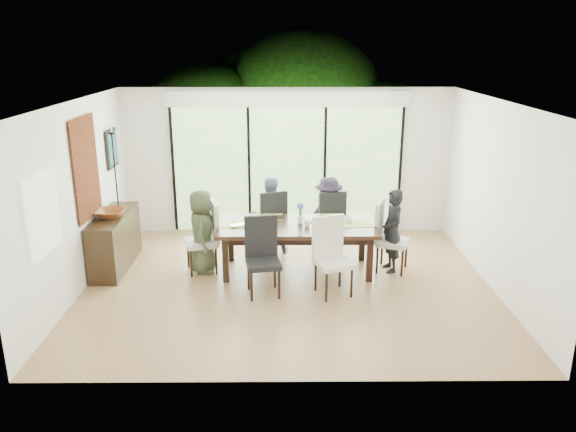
{
  "coord_description": "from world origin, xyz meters",
  "views": [
    {
      "loc": [
        -0.07,
        -7.7,
        3.49
      ],
      "look_at": [
        0.0,
        0.25,
        1.0
      ],
      "focal_mm": 35.0,
      "sensor_mm": 36.0,
      "label": 1
    }
  ],
  "objects_px": {
    "person_left_end": "(202,231)",
    "person_far_left": "(269,215)",
    "chair_near_right": "(334,257)",
    "person_far_right": "(328,215)",
    "cup_a": "(252,219)",
    "chair_far_left": "(270,220)",
    "cup_c": "(348,219)",
    "chair_left_end": "(201,237)",
    "cup_b": "(307,224)",
    "vase": "(300,220)",
    "bowl": "(110,213)",
    "table_top": "(297,226)",
    "person_right_end": "(392,231)",
    "chair_right_end": "(393,237)",
    "chair_far_right": "(328,220)",
    "laptop": "(242,226)",
    "chair_near_left": "(263,258)",
    "sideboard": "(115,241)"
  },
  "relations": [
    {
      "from": "chair_left_end",
      "to": "chair_far_right",
      "type": "relative_size",
      "value": 1.0
    },
    {
      "from": "chair_near_right",
      "to": "chair_right_end",
      "type": "bearing_deg",
      "value": 21.38
    },
    {
      "from": "chair_left_end",
      "to": "cup_a",
      "type": "relative_size",
      "value": 8.87
    },
    {
      "from": "chair_far_left",
      "to": "cup_c",
      "type": "distance_m",
      "value": 1.48
    },
    {
      "from": "chair_left_end",
      "to": "person_right_end",
      "type": "height_order",
      "value": "person_right_end"
    },
    {
      "from": "cup_a",
      "to": "cup_b",
      "type": "xyz_separation_m",
      "value": [
        0.85,
        -0.25,
        -0.0
      ]
    },
    {
      "from": "chair_right_end",
      "to": "person_left_end",
      "type": "relative_size",
      "value": 0.85
    },
    {
      "from": "person_left_end",
      "to": "person_far_left",
      "type": "xyz_separation_m",
      "value": [
        1.03,
        0.83,
        0.0
      ]
    },
    {
      "from": "chair_near_right",
      "to": "person_far_right",
      "type": "bearing_deg",
      "value": 68.68
    },
    {
      "from": "chair_right_end",
      "to": "person_far_right",
      "type": "xyz_separation_m",
      "value": [
        -0.95,
        0.83,
        0.1
      ]
    },
    {
      "from": "chair_left_end",
      "to": "person_far_right",
      "type": "distance_m",
      "value": 2.21
    },
    {
      "from": "chair_left_end",
      "to": "chair_far_right",
      "type": "xyz_separation_m",
      "value": [
        2.05,
        0.85,
        0.0
      ]
    },
    {
      "from": "chair_left_end",
      "to": "cup_b",
      "type": "height_order",
      "value": "chair_left_end"
    },
    {
      "from": "chair_left_end",
      "to": "chair_right_end",
      "type": "distance_m",
      "value": 3.0
    },
    {
      "from": "chair_far_right",
      "to": "cup_a",
      "type": "xyz_separation_m",
      "value": [
        -1.25,
        -0.7,
        0.25
      ]
    },
    {
      "from": "chair_left_end",
      "to": "bowl",
      "type": "xyz_separation_m",
      "value": [
        -1.4,
        0.09,
        0.37
      ]
    },
    {
      "from": "laptop",
      "to": "cup_b",
      "type": "xyz_separation_m",
      "value": [
        1.0,
        0.0,
        0.03
      ]
    },
    {
      "from": "chair_right_end",
      "to": "chair_far_right",
      "type": "xyz_separation_m",
      "value": [
        -0.95,
        0.85,
        0.0
      ]
    },
    {
      "from": "person_right_end",
      "to": "cup_a",
      "type": "height_order",
      "value": "person_right_end"
    },
    {
      "from": "cup_b",
      "to": "person_right_end",
      "type": "bearing_deg",
      "value": 4.3
    },
    {
      "from": "chair_far_left",
      "to": "cup_c",
      "type": "height_order",
      "value": "chair_far_left"
    },
    {
      "from": "person_far_right",
      "to": "cup_c",
      "type": "relative_size",
      "value": 10.4
    },
    {
      "from": "chair_far_left",
      "to": "chair_near_right",
      "type": "height_order",
      "value": "same"
    },
    {
      "from": "chair_left_end",
      "to": "chair_near_left",
      "type": "distance_m",
      "value": 1.33
    },
    {
      "from": "table_top",
      "to": "person_right_end",
      "type": "bearing_deg",
      "value": 0.0
    },
    {
      "from": "chair_right_end",
      "to": "person_left_end",
      "type": "height_order",
      "value": "person_left_end"
    },
    {
      "from": "chair_near_right",
      "to": "cup_b",
      "type": "height_order",
      "value": "chair_near_right"
    },
    {
      "from": "chair_right_end",
      "to": "person_right_end",
      "type": "distance_m",
      "value": 0.1
    },
    {
      "from": "table_top",
      "to": "vase",
      "type": "bearing_deg",
      "value": 45.0
    },
    {
      "from": "chair_far_right",
      "to": "person_far_right",
      "type": "distance_m",
      "value": 0.1
    },
    {
      "from": "chair_near_right",
      "to": "person_far_left",
      "type": "distance_m",
      "value": 1.95
    },
    {
      "from": "chair_far_left",
      "to": "bowl",
      "type": "relative_size",
      "value": 2.43
    },
    {
      "from": "cup_a",
      "to": "chair_far_left",
      "type": "bearing_deg",
      "value": 70.35
    },
    {
      "from": "chair_far_right",
      "to": "cup_c",
      "type": "height_order",
      "value": "chair_far_right"
    },
    {
      "from": "person_right_end",
      "to": "cup_c",
      "type": "distance_m",
      "value": 0.7
    },
    {
      "from": "person_far_left",
      "to": "vase",
      "type": "height_order",
      "value": "person_far_left"
    },
    {
      "from": "person_far_right",
      "to": "cup_a",
      "type": "height_order",
      "value": "person_far_right"
    },
    {
      "from": "chair_left_end",
      "to": "chair_near_right",
      "type": "height_order",
      "value": "same"
    },
    {
      "from": "chair_left_end",
      "to": "cup_b",
      "type": "distance_m",
      "value": 1.67
    },
    {
      "from": "person_left_end",
      "to": "laptop",
      "type": "bearing_deg",
      "value": -101.36
    },
    {
      "from": "chair_near_left",
      "to": "laptop",
      "type": "bearing_deg",
      "value": 104.93
    },
    {
      "from": "table_top",
      "to": "chair_far_left",
      "type": "distance_m",
      "value": 0.98
    },
    {
      "from": "chair_far_right",
      "to": "chair_near_right",
      "type": "height_order",
      "value": "same"
    },
    {
      "from": "vase",
      "to": "cup_b",
      "type": "relative_size",
      "value": 1.2
    },
    {
      "from": "table_top",
      "to": "sideboard",
      "type": "height_order",
      "value": "sideboard"
    },
    {
      "from": "chair_near_right",
      "to": "person_left_end",
      "type": "distance_m",
      "value": 2.16
    },
    {
      "from": "person_far_left",
      "to": "table_top",
      "type": "bearing_deg",
      "value": 104.28
    },
    {
      "from": "chair_near_left",
      "to": "cup_b",
      "type": "relative_size",
      "value": 11.0
    },
    {
      "from": "laptop",
      "to": "cup_a",
      "type": "xyz_separation_m",
      "value": [
        0.15,
        0.25,
        0.04
      ]
    },
    {
      "from": "cup_c",
      "to": "bowl",
      "type": "xyz_separation_m",
      "value": [
        -3.7,
        -0.01,
        0.11
      ]
    }
  ]
}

